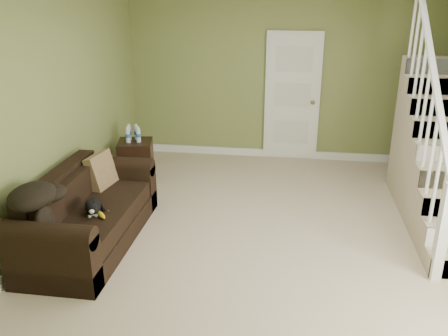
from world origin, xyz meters
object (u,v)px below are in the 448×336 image
(banana, at_px, (101,215))
(sofa, at_px, (88,217))
(side_table, at_px, (136,159))
(cat, at_px, (92,207))

(banana, bearing_deg, sofa, 96.01)
(side_table, distance_m, banana, 2.14)
(cat, distance_m, banana, 0.14)
(sofa, distance_m, cat, 0.31)
(cat, bearing_deg, side_table, 75.93)
(side_table, bearing_deg, banana, -80.76)
(sofa, bearing_deg, cat, -50.54)
(sofa, height_order, side_table, side_table)
(cat, bearing_deg, sofa, 109.09)
(side_table, bearing_deg, cat, -83.70)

